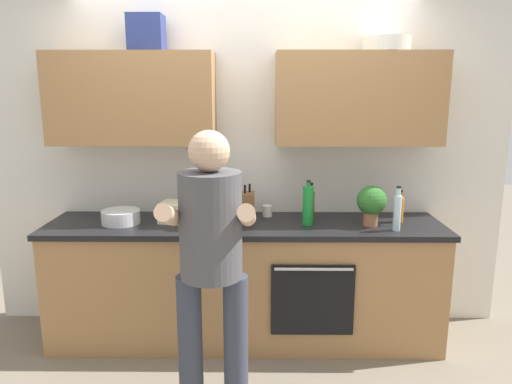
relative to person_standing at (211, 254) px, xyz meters
The scene contains 14 objects.
ground_plane 1.29m from the person_standing, 79.46° to the left, with size 12.00×12.00×0.00m, color #756B5B.
back_wall_unit 1.24m from the person_standing, 81.89° to the left, with size 4.00×0.39×2.50m.
counter 0.99m from the person_standing, 79.33° to the left, with size 2.84×0.67×0.90m.
person_standing is the anchor object (origin of this frame).
bottle_vinegar 1.15m from the person_standing, 56.23° to the left, with size 0.06×0.06×0.27m.
bottle_juice 1.54m from the person_standing, 34.48° to the left, with size 0.05×0.05×0.24m.
bottle_soy 0.70m from the person_standing, 101.42° to the left, with size 0.08×0.08×0.29m.
bottle_water 1.37m from the person_standing, 29.03° to the left, with size 0.05×0.05×0.31m.
bottle_soda 1.01m from the person_standing, 53.04° to the left, with size 0.08×0.08×0.32m.
cup_coffee 1.08m from the person_standing, 72.65° to the left, with size 0.07×0.07×0.08m, color white.
mixing_bowl 1.10m from the person_standing, 131.68° to the left, with size 0.27×0.27×0.10m, color silver.
knife_block 0.95m from the person_standing, 79.43° to the left, with size 0.10×0.14×0.26m.
potted_herb 1.31m from the person_standing, 36.87° to the left, with size 0.21×0.21×0.28m.
grocery_bag_rice 0.93m from the person_standing, 111.31° to the left, with size 0.22×0.20×0.15m, color beige.
Camera 1 is at (0.11, -3.29, 1.84)m, focal length 33.39 mm.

